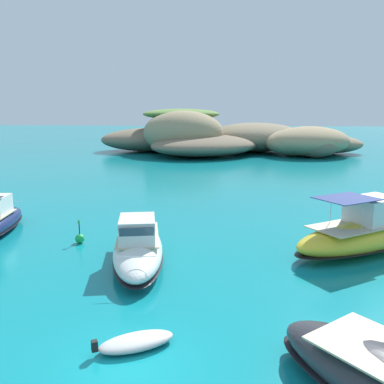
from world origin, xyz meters
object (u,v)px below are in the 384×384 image
(motorboat_yellow, at_px, (367,233))
(motorboat_white, at_px, (138,247))
(islet_large, at_px, (180,136))
(islet_small, at_px, (284,140))
(channel_buoy, at_px, (80,238))
(dinghy_tender, at_px, (136,342))

(motorboat_yellow, relative_size, motorboat_white, 1.15)
(islet_large, xyz_separation_m, islet_small, (19.34, 1.31, -0.65))
(motorboat_yellow, bearing_deg, channel_buoy, -179.50)
(channel_buoy, bearing_deg, motorboat_yellow, 0.50)
(islet_large, xyz_separation_m, dinghy_tender, (5.88, -64.30, -2.90))
(islet_small, relative_size, motorboat_white, 3.33)
(islet_large, relative_size, islet_small, 1.18)
(motorboat_white, height_order, channel_buoy, motorboat_white)
(islet_large, xyz_separation_m, motorboat_white, (4.26, -56.43, -2.27))
(dinghy_tender, bearing_deg, motorboat_white, 101.64)
(motorboat_white, bearing_deg, channel_buoy, 145.18)
(islet_large, relative_size, motorboat_yellow, 3.40)
(motorboat_yellow, distance_m, dinghy_tender, 15.54)
(dinghy_tender, bearing_deg, islet_small, 78.41)
(islet_small, bearing_deg, islet_large, -176.12)
(motorboat_yellow, relative_size, dinghy_tender, 3.69)
(islet_small, bearing_deg, motorboat_yellow, -92.59)
(islet_large, xyz_separation_m, motorboat_yellow, (16.87, -53.34, -2.09))
(motorboat_yellow, bearing_deg, motorboat_white, -166.25)
(islet_large, distance_m, islet_small, 19.39)
(motorboat_white, bearing_deg, islet_large, 94.31)
(dinghy_tender, height_order, channel_buoy, channel_buoy)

